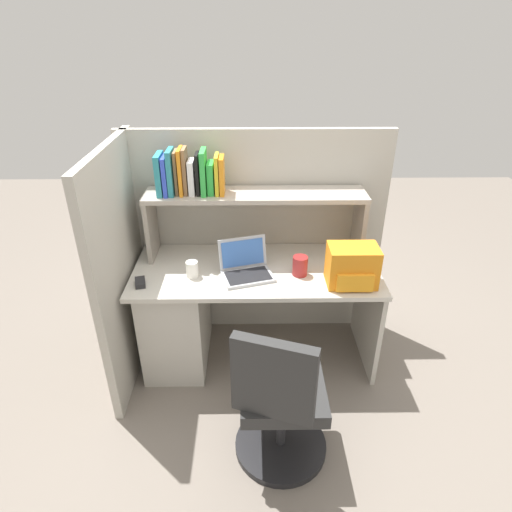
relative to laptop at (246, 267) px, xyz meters
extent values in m
plane|color=slate|center=(0.07, 0.07, -0.78)|extent=(8.00, 8.00, 0.00)
cube|color=beige|center=(0.07, 0.07, -0.07)|extent=(1.60, 0.70, 0.03)
cube|color=beige|center=(-0.48, 0.07, -0.43)|extent=(0.40, 0.64, 0.70)
cube|color=beige|center=(0.85, 0.07, -0.43)|extent=(0.03, 0.64, 0.70)
cube|color=#B2ADA0|center=(0.07, 0.45, -0.01)|extent=(1.84, 0.05, 1.55)
cube|color=#B2ADA0|center=(-0.78, 0.02, -0.01)|extent=(0.05, 1.06, 1.55)
cube|color=gray|center=(-0.63, 0.27, 0.16)|extent=(0.03, 0.28, 0.42)
cube|color=gray|center=(0.77, 0.27, 0.16)|extent=(0.03, 0.28, 0.42)
cube|color=#AAA093|center=(0.07, 0.27, 0.38)|extent=(1.44, 0.28, 0.03)
cube|color=teal|center=(-0.54, 0.27, 0.53)|extent=(0.04, 0.18, 0.26)
cube|color=blue|center=(-0.50, 0.26, 0.52)|extent=(0.03, 0.17, 0.25)
cube|color=teal|center=(-0.47, 0.27, 0.54)|extent=(0.03, 0.17, 0.28)
cube|color=olive|center=(-0.43, 0.28, 0.54)|extent=(0.02, 0.13, 0.27)
cube|color=orange|center=(-0.40, 0.27, 0.54)|extent=(0.02, 0.16, 0.29)
cube|color=olive|center=(-0.38, 0.28, 0.54)|extent=(0.02, 0.13, 0.29)
cube|color=white|center=(-0.34, 0.27, 0.51)|extent=(0.04, 0.13, 0.22)
cube|color=black|center=(-0.30, 0.27, 0.53)|extent=(0.02, 0.14, 0.26)
cube|color=green|center=(-0.26, 0.27, 0.54)|extent=(0.03, 0.18, 0.28)
cube|color=green|center=(-0.22, 0.28, 0.50)|extent=(0.04, 0.14, 0.20)
cube|color=yellow|center=(-0.18, 0.27, 0.52)|extent=(0.02, 0.15, 0.25)
cube|color=orange|center=(-0.15, 0.27, 0.52)|extent=(0.03, 0.15, 0.24)
cube|color=#B7BABF|center=(0.01, -0.04, -0.04)|extent=(0.36, 0.30, 0.02)
cube|color=black|center=(0.01, -0.05, -0.03)|extent=(0.31, 0.24, 0.00)
cube|color=#B7BABF|center=(-0.02, 0.07, 0.07)|extent=(0.31, 0.14, 0.20)
cube|color=#3F72CC|center=(-0.02, 0.06, 0.07)|extent=(0.27, 0.11, 0.16)
cube|color=orange|center=(0.65, -0.11, 0.07)|extent=(0.30, 0.20, 0.25)
cube|color=#FFA123|center=(0.65, -0.21, 0.02)|extent=(0.22, 0.04, 0.11)
cube|color=#262628|center=(-0.65, -0.12, -0.03)|extent=(0.08, 0.12, 0.03)
cylinder|color=white|center=(-0.34, -0.02, 0.00)|extent=(0.08, 0.08, 0.11)
cylinder|color=maroon|center=(0.34, -0.01, 0.01)|extent=(0.10, 0.10, 0.13)
cylinder|color=black|center=(0.20, -0.72, -0.76)|extent=(0.52, 0.52, 0.04)
cylinder|color=#262628|center=(0.20, -0.72, -0.54)|extent=(0.05, 0.05, 0.41)
cube|color=#2D2D2D|center=(0.20, -0.72, -0.33)|extent=(0.44, 0.44, 0.08)
cube|color=#2D2D2D|center=(0.13, -0.91, -0.07)|extent=(0.40, 0.18, 0.44)
camera|label=1|loc=(0.03, -2.37, 1.38)|focal=30.31mm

